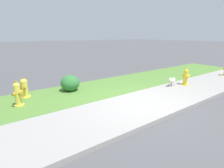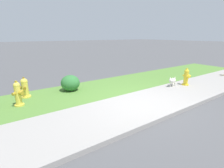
# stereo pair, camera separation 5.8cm
# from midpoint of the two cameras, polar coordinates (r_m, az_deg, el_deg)

# --- Properties ---
(ground_plane) EXTENTS (120.00, 120.00, 0.00)m
(ground_plane) POSITION_cam_midpoint_polar(r_m,az_deg,el_deg) (5.66, 9.56, -6.28)
(ground_plane) COLOR #515154
(sidewalk_pavement) EXTENTS (18.00, 1.99, 0.01)m
(sidewalk_pavement) POSITION_cam_midpoint_polar(r_m,az_deg,el_deg) (5.66, 9.56, -6.23)
(sidewalk_pavement) COLOR #9E9993
(sidewalk_pavement) RESTS_ON ground
(grass_verge) EXTENTS (18.00, 2.45, 0.01)m
(grass_verge) POSITION_cam_midpoint_polar(r_m,az_deg,el_deg) (7.28, -2.96, -1.02)
(grass_verge) COLOR #568438
(grass_verge) RESTS_ON ground
(street_curb) EXTENTS (18.00, 0.16, 0.12)m
(street_curb) POSITION_cam_midpoint_polar(r_m,az_deg,el_deg) (5.02, 18.46, -9.14)
(street_curb) COLOR #9E9993
(street_curb) RESTS_ON ground
(fire_hydrant_across_street) EXTENTS (0.34, 0.37, 0.75)m
(fire_hydrant_across_street) POSITION_cam_midpoint_polar(r_m,az_deg,el_deg) (8.14, 22.72, 2.15)
(fire_hydrant_across_street) COLOR yellow
(fire_hydrant_across_street) RESTS_ON ground
(fire_hydrant_mid_block) EXTENTS (0.38, 0.41, 0.72)m
(fire_hydrant_mid_block) POSITION_cam_midpoint_polar(r_m,az_deg,el_deg) (6.71, -26.92, -1.18)
(fire_hydrant_mid_block) COLOR yellow
(fire_hydrant_mid_block) RESTS_ON ground
(fire_hydrant_far_end) EXTENTS (0.35, 0.33, 0.79)m
(fire_hydrant_far_end) POSITION_cam_midpoint_polar(r_m,az_deg,el_deg) (5.99, -28.64, -2.93)
(fire_hydrant_far_end) COLOR yellow
(fire_hydrant_far_end) RESTS_ON ground
(small_white_dog) EXTENTS (0.48, 0.27, 0.43)m
(small_white_dog) POSITION_cam_midpoint_polar(r_m,az_deg,el_deg) (7.76, 18.83, 1.04)
(small_white_dog) COLOR silver
(small_white_dog) RESTS_ON ground
(shrub_bush_far_verge) EXTENTS (0.72, 0.72, 0.61)m
(shrub_bush_far_verge) POSITION_cam_midpoint_polar(r_m,az_deg,el_deg) (6.94, -13.75, 0.30)
(shrub_bush_far_verge) COLOR #337538
(shrub_bush_far_verge) RESTS_ON ground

